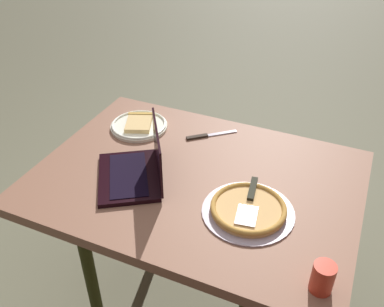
# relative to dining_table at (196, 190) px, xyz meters

# --- Properties ---
(ground_plane) EXTENTS (12.00, 12.00, 0.00)m
(ground_plane) POSITION_rel_dining_table_xyz_m (0.00, 0.00, -0.68)
(ground_plane) COLOR #69684F
(dining_table) EXTENTS (1.26, 0.91, 0.75)m
(dining_table) POSITION_rel_dining_table_xyz_m (0.00, 0.00, 0.00)
(dining_table) COLOR brown
(dining_table) RESTS_ON ground_plane
(laptop) EXTENTS (0.37, 0.40, 0.22)m
(laptop) POSITION_rel_dining_table_xyz_m (0.20, 0.10, 0.11)
(laptop) COLOR black
(laptop) RESTS_ON dining_table
(pizza_plate) EXTENTS (0.26, 0.26, 0.04)m
(pizza_plate) POSITION_rel_dining_table_xyz_m (0.39, -0.23, 0.08)
(pizza_plate) COLOR white
(pizza_plate) RESTS_ON dining_table
(pizza_tray) EXTENTS (0.33, 0.33, 0.04)m
(pizza_tray) POSITION_rel_dining_table_xyz_m (-0.25, 0.11, 0.09)
(pizza_tray) COLOR #A696A5
(pizza_tray) RESTS_ON dining_table
(table_knife) EXTENTS (0.19, 0.17, 0.01)m
(table_knife) POSITION_rel_dining_table_xyz_m (0.07, -0.29, 0.07)
(table_knife) COLOR silver
(table_knife) RESTS_ON dining_table
(drink_cup) EXTENTS (0.07, 0.07, 0.10)m
(drink_cup) POSITION_rel_dining_table_xyz_m (-0.54, 0.34, 0.12)
(drink_cup) COLOR red
(drink_cup) RESTS_ON dining_table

